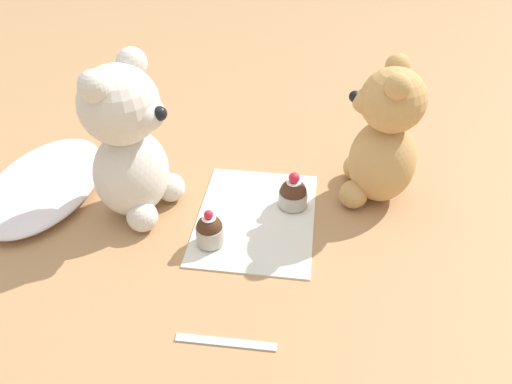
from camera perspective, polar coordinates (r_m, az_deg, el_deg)
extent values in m
plane|color=tan|center=(0.85, 0.00, -3.00)|extent=(4.00, 4.00, 0.00)
cube|color=silver|center=(0.84, 0.00, -2.84)|extent=(0.26, 0.20, 0.01)
ellipsoid|color=silver|center=(0.97, -23.08, 0.90)|extent=(0.30, 0.19, 0.04)
ellipsoid|color=silver|center=(0.85, -13.95, 2.26)|extent=(0.16, 0.15, 0.15)
sphere|color=silver|center=(0.79, -15.31, 9.68)|extent=(0.12, 0.12, 0.12)
ellipsoid|color=silver|center=(0.76, -12.30, 8.61)|extent=(0.07, 0.07, 0.05)
sphere|color=black|center=(0.75, -10.96, 8.79)|extent=(0.02, 0.02, 0.02)
sphere|color=silver|center=(0.74, -17.96, 11.45)|extent=(0.05, 0.05, 0.05)
sphere|color=silver|center=(0.80, -14.01, 14.15)|extent=(0.05, 0.05, 0.05)
sphere|color=silver|center=(0.83, -12.86, -2.75)|extent=(0.05, 0.05, 0.05)
sphere|color=silver|center=(0.88, -9.74, 0.52)|extent=(0.05, 0.05, 0.05)
ellipsoid|color=tan|center=(0.88, 14.19, 3.48)|extent=(0.14, 0.12, 0.15)
sphere|color=tan|center=(0.82, 15.41, 10.08)|extent=(0.11, 0.11, 0.11)
ellipsoid|color=tan|center=(0.83, 12.48, 10.10)|extent=(0.05, 0.05, 0.04)
sphere|color=black|center=(0.82, 11.22, 10.65)|extent=(0.02, 0.02, 0.02)
sphere|color=tan|center=(0.84, 15.90, 13.67)|extent=(0.04, 0.04, 0.04)
sphere|color=tan|center=(0.77, 15.89, 11.54)|extent=(0.04, 0.04, 0.04)
sphere|color=tan|center=(0.94, 11.42, 2.79)|extent=(0.05, 0.05, 0.05)
sphere|color=tan|center=(0.87, 11.07, -0.26)|extent=(0.05, 0.05, 0.05)
cylinder|color=#B2ADA3|center=(0.79, -5.28, -4.85)|extent=(0.04, 0.04, 0.03)
sphere|color=#472819|center=(0.78, -5.34, -4.02)|extent=(0.04, 0.04, 0.04)
cylinder|color=white|center=(0.77, -5.42, -2.98)|extent=(0.02, 0.02, 0.00)
sphere|color=red|center=(0.76, -5.45, -2.60)|extent=(0.01, 0.01, 0.01)
cylinder|color=#B2ADA3|center=(0.86, 4.24, -0.69)|extent=(0.05, 0.05, 0.03)
sphere|color=#472819|center=(0.85, 4.28, -0.01)|extent=(0.05, 0.05, 0.05)
cylinder|color=white|center=(0.84, 4.35, 1.14)|extent=(0.03, 0.03, 0.00)
sphere|color=red|center=(0.83, 4.37, 1.60)|extent=(0.02, 0.02, 0.02)
cube|color=silver|center=(0.68, -3.46, -16.70)|extent=(0.01, 0.13, 0.01)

